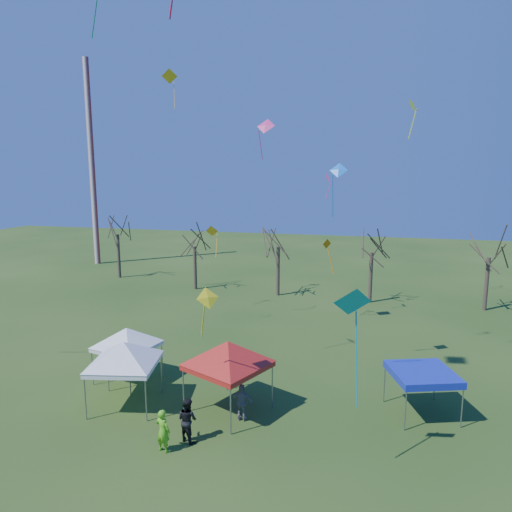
{
  "coord_description": "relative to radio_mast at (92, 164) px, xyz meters",
  "views": [
    {
      "loc": [
        6.17,
        -16.4,
        11.05
      ],
      "look_at": [
        1.1,
        3.0,
        7.52
      ],
      "focal_mm": 32.0,
      "sensor_mm": 36.0,
      "label": 1
    }
  ],
  "objects": [
    {
      "name": "kite_18",
      "position": [
        35.83,
        -24.45,
        2.14
      ],
      "size": [
        0.54,
        0.87,
        2.1
      ],
      "rotation": [
        0.0,
        0.0,
        1.72
      ],
      "color": "#DFF91A",
      "rests_on": "ground"
    },
    {
      "name": "radio_mast",
      "position": [
        0.0,
        0.0,
        0.0
      ],
      "size": [
        0.7,
        0.7,
        25.0
      ],
      "primitive_type": "cylinder",
      "color": "silver",
      "rests_on": "ground"
    },
    {
      "name": "tree_3",
      "position": [
        34.03,
        -9.96,
        -6.42
      ],
      "size": [
        3.59,
        3.59,
        7.91
      ],
      "color": "#3D2D21",
      "rests_on": "ground"
    },
    {
      "name": "kite_1",
      "position": [
        27.51,
        -32.96,
        -6.53
      ],
      "size": [
        1.17,
        1.12,
        2.23
      ],
      "rotation": [
        0.0,
        0.0,
        0.69
      ],
      "color": "yellow",
      "rests_on": "ground"
    },
    {
      "name": "kite_11",
      "position": [
        27.02,
        -20.58,
        1.76
      ],
      "size": [
        1.35,
        0.99,
        2.69
      ],
      "rotation": [
        0.0,
        0.0,
        6.15
      ],
      "color": "#EC3484",
      "rests_on": "ground"
    },
    {
      "name": "tree_4",
      "position": [
        43.36,
        -10.0,
        -6.44
      ],
      "size": [
        3.58,
        3.58,
        7.89
      ],
      "color": "#3D2D21",
      "rests_on": "ground"
    },
    {
      "name": "tree_2",
      "position": [
        25.63,
        -9.62,
        -6.21
      ],
      "size": [
        3.71,
        3.71,
        8.18
      ],
      "color": "#3D2D21",
      "rests_on": "ground"
    },
    {
      "name": "kite_17",
      "position": [
        32.21,
        -25.87,
        -1.2
      ],
      "size": [
        0.99,
        0.7,
        2.9
      ],
      "rotation": [
        0.0,
        0.0,
        6.22
      ],
      "color": "blue",
      "rests_on": "ground"
    },
    {
      "name": "kite_5",
      "position": [
        33.52,
        -34.32,
        -5.89
      ],
      "size": [
        1.66,
        1.37,
        4.6
      ],
      "rotation": [
        0.0,
        0.0,
        3.54
      ],
      "color": "#0B92AA",
      "rests_on": "ground"
    },
    {
      "name": "person_dark",
      "position": [
        26.9,
        -34.03,
        -11.55
      ],
      "size": [
        1.12,
        1.01,
        1.89
      ],
      "primitive_type": "imported",
      "rotation": [
        0.0,
        0.0,
        2.76
      ],
      "color": "black",
      "rests_on": "ground"
    },
    {
      "name": "tent_white_mid",
      "position": [
        22.81,
        -31.98,
        -9.48
      ],
      "size": [
        4.16,
        4.16,
        3.75
      ],
      "rotation": [
        0.0,
        0.0,
        0.21
      ],
      "color": "gray",
      "rests_on": "ground"
    },
    {
      "name": "tree_0",
      "position": [
        7.15,
        -6.62,
        -6.01
      ],
      "size": [
        3.83,
        3.83,
        8.44
      ],
      "color": "#3D2D21",
      "rests_on": "ground"
    },
    {
      "name": "tree_1",
      "position": [
        17.23,
        -9.35,
        -6.71
      ],
      "size": [
        3.42,
        3.42,
        7.54
      ],
      "color": "#3D2D21",
      "rests_on": "ground"
    },
    {
      "name": "kite_19",
      "position": [
        30.68,
        -15.98,
        -1.63
      ],
      "size": [
        0.62,
        0.8,
        2.05
      ],
      "rotation": [
        0.0,
        0.0,
        1.95
      ],
      "color": "#FB37A9",
      "rests_on": "ground"
    },
    {
      "name": "tent_blue",
      "position": [
        36.62,
        -29.26,
        -10.5
      ],
      "size": [
        3.52,
        3.52,
        2.17
      ],
      "rotation": [
        0.0,
        0.0,
        0.34
      ],
      "color": "gray",
      "rests_on": "ground"
    },
    {
      "name": "ground",
      "position": [
        28.0,
        -34.0,
        -12.5
      ],
      "size": [
        140.0,
        140.0,
        0.0
      ],
      "primitive_type": "plane",
      "color": "#234315",
      "rests_on": "ground"
    },
    {
      "name": "person_green",
      "position": [
        26.25,
        -35.0,
        -11.59
      ],
      "size": [
        0.75,
        0.59,
        1.81
      ],
      "primitive_type": "imported",
      "rotation": [
        0.0,
        0.0,
        2.89
      ],
      "color": "#60C51F",
      "rests_on": "ground"
    },
    {
      "name": "tent_red",
      "position": [
        27.78,
        -31.16,
        -9.28
      ],
      "size": [
        4.23,
        4.23,
        3.99
      ],
      "rotation": [
        0.0,
        0.0,
        -0.42
      ],
      "color": "gray",
      "rests_on": "ground"
    },
    {
      "name": "kite_13",
      "position": [
        21.26,
        -15.29,
        -5.92
      ],
      "size": [
        1.11,
        0.78,
        2.67
      ],
      "rotation": [
        0.0,
        0.0,
        3.28
      ],
      "color": "#FFAE1A",
      "rests_on": "ground"
    },
    {
      "name": "tent_white_west",
      "position": [
        21.49,
        -29.48,
        -9.71
      ],
      "size": [
        3.84,
        3.84,
        3.46
      ],
      "rotation": [
        0.0,
        0.0,
        -0.21
      ],
      "color": "gray",
      "rests_on": "ground"
    },
    {
      "name": "person_grey",
      "position": [
        28.68,
        -31.91,
        -11.62
      ],
      "size": [
        1.03,
        0.43,
        1.75
      ],
      "primitive_type": "imported",
      "rotation": [
        0.0,
        0.0,
        3.14
      ],
      "color": "slate",
      "rests_on": "ground"
    },
    {
      "name": "kite_2",
      "position": [
        17.56,
        -14.56,
        6.51
      ],
      "size": [
        1.5,
        1.24,
        3.16
      ],
      "rotation": [
        0.0,
        0.0,
        3.55
      ],
      "color": "yellow",
      "rests_on": "ground"
    },
    {
      "name": "kite_22",
      "position": [
        30.74,
        -16.03,
        -6.61
      ],
      "size": [
        0.96,
        0.97,
        2.8
      ],
      "rotation": [
        0.0,
        0.0,
        3.95
      ],
      "color": "orange",
      "rests_on": "ground"
    }
  ]
}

